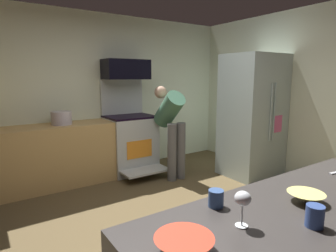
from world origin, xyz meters
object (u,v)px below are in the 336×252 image
person_cook (171,123)px  wine_glass_near (243,200)px  microwave (126,69)px  refrigerator (252,116)px  mixing_bowl_prep (184,245)px  mug_tea (216,198)px  oven_range (130,141)px  mug_coffee (315,216)px  stock_pot (62,118)px  mixing_bowl_large (306,197)px

person_cook → wine_glass_near: size_ratio=8.35×
microwave → refrigerator: size_ratio=0.38×
mixing_bowl_prep → mug_tea: mug_tea is taller
oven_range → mug_coffee: size_ratio=14.98×
refrigerator → oven_range: bearing=142.0°
microwave → refrigerator: (1.58, -1.32, -0.74)m
mug_tea → microwave: bearing=72.0°
microwave → mixing_bowl_prep: (-1.45, -3.50, -0.77)m
oven_range → mug_coffee: 3.71m
person_cook → mug_coffee: person_cook is taller
microwave → stock_pot: 1.30m
oven_range → stock_pot: oven_range is taller
mug_coffee → wine_glass_near: bearing=145.9°
oven_range → mixing_bowl_large: oven_range is taller
mixing_bowl_prep → mug_coffee: bearing=-16.2°
wine_glass_near → mug_coffee: 0.34m
mixing_bowl_large → mixing_bowl_prep: mixing_bowl_prep is taller
oven_range → mixing_bowl_prep: oven_range is taller
mixing_bowl_large → wine_glass_near: bearing=177.7°
person_cook → mixing_bowl_large: 2.98m
microwave → wine_glass_near: 3.73m
refrigerator → wine_glass_near: (-2.68, -2.17, 0.06)m
oven_range → mug_tea: (-1.06, -3.18, 0.43)m
microwave → mug_tea: 3.53m
mug_tea → stock_pot: 3.20m
mixing_bowl_prep → wine_glass_near: 0.35m
microwave → wine_glass_near: microwave is taller
mug_tea → stock_pot: bearing=90.4°
mixing_bowl_large → wine_glass_near: 0.50m
microwave → mug_coffee: size_ratio=7.18×
refrigerator → mug_tea: (-2.64, -1.95, -0.02)m
stock_pot → oven_range: bearing=-0.7°
refrigerator → person_cook: bearing=152.3°
mixing_bowl_large → mug_tea: 0.51m
microwave → mug_coffee: bearing=-102.7°
person_cook → wine_glass_near: 3.17m
oven_range → mug_tea: bearing=-108.5°
person_cook → mug_coffee: size_ratio=13.95×
microwave → mixing_bowl_large: (-0.61, -3.51, -0.78)m
wine_glass_near → mug_tea: (0.04, 0.22, -0.08)m
oven_range → person_cook: bearing=-56.4°
refrigerator → stock_pot: bearing=154.9°
mixing_bowl_large → mixing_bowl_prep: (-0.83, 0.01, 0.00)m
wine_glass_near → oven_range: bearing=72.0°
oven_range → microwave: 1.20m
oven_range → wine_glass_near: bearing=-108.0°
mixing_bowl_large → wine_glass_near: (-0.49, 0.02, 0.10)m
wine_glass_near → mixing_bowl_prep: bearing=-178.6°
oven_range → mug_coffee: oven_range is taller
refrigerator → mug_coffee: bearing=-135.6°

